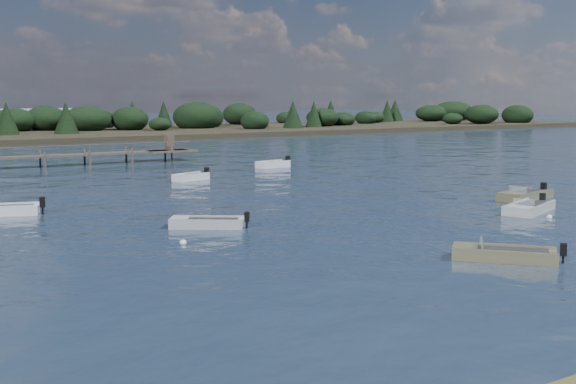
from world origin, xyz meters
TOP-DOWN VIEW (x-y plane):
  - ground at (0.00, 60.00)m, footprint 400.00×400.00m
  - tender_far_grey_b at (9.12, 35.80)m, footprint 3.78×1.84m
  - dinghy_mid_white_a at (7.76, 5.39)m, footprint 4.82×3.14m
  - dinghy_mid_white_b at (11.88, 9.03)m, footprint 4.87×2.44m
  - tender_far_white at (-1.83, 30.44)m, footprint 3.43×2.00m
  - dinghy_near_olive at (-3.11, -2.13)m, footprint 3.83×4.10m
  - dinghy_mid_grey at (-10.04, 11.05)m, footprint 3.83×3.26m
  - tender_far_grey at (-17.76, 20.63)m, footprint 3.82×2.40m
  - buoy_b at (7.20, 3.57)m, footprint 0.32×0.32m
  - buoy_c at (-12.70, 8.10)m, footprint 0.32×0.32m
  - buoy_e at (-1.71, 30.61)m, footprint 0.32×0.32m
  - far_headland at (25.00, 100.00)m, footprint 190.00×40.00m

SIDE VIEW (x-z plane):
  - ground at x=0.00m, z-range 0.00..0.00m
  - buoy_b at x=7.20m, z-range -0.16..0.16m
  - buoy_c at x=-12.70m, z-range -0.16..0.16m
  - buoy_e at x=-1.71m, z-range -0.16..0.16m
  - dinghy_mid_grey at x=-10.04m, z-range -0.37..0.65m
  - dinghy_near_olive at x=-3.11m, z-range -0.40..0.68m
  - dinghy_mid_white_a at x=7.76m, z-range -0.41..0.71m
  - dinghy_mid_white_b at x=11.88m, z-range -0.44..0.75m
  - tender_far_white at x=-1.83m, z-range -0.41..0.74m
  - tender_far_grey at x=-17.76m, z-range -0.44..0.78m
  - tender_far_grey_b at x=9.12m, z-range -0.45..0.81m
  - far_headland at x=25.00m, z-range -0.94..4.86m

